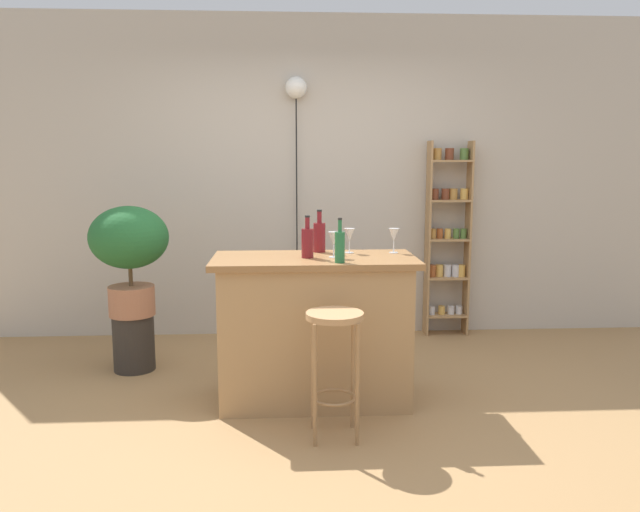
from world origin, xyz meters
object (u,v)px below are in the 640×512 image
object	(u,v)px
spice_shelf	(448,236)
wine_glass_right	(394,235)
bar_stool	(335,346)
wine_glass_center	(334,239)
wine_glass_left	(349,235)
bottle_vinegar	(340,246)
bottle_soda_blue	(319,236)
potted_plant	(129,247)
bottle_wine_red	(307,242)
plant_stool	(134,342)
pendant_globe_light	(296,94)

from	to	relation	value
spice_shelf	wine_glass_right	xyz separation A→B (m)	(-0.72, -1.34, 0.17)
bar_stool	wine_glass_center	xyz separation A→B (m)	(0.03, 0.54, 0.53)
wine_glass_left	bottle_vinegar	bearing A→B (deg)	-104.05
wine_glass_right	bottle_soda_blue	bearing A→B (deg)	172.33
potted_plant	bar_stool	bearing A→B (deg)	-40.81
bottle_wine_red	bottle_soda_blue	distance (m)	0.26
bottle_vinegar	wine_glass_right	xyz separation A→B (m)	(0.39, 0.37, 0.02)
bottle_vinegar	wine_glass_right	bearing A→B (deg)	43.65
wine_glass_left	wine_glass_center	world-z (taller)	same
bar_stool	bottle_vinegar	world-z (taller)	bottle_vinegar
bottle_vinegar	wine_glass_left	world-z (taller)	bottle_vinegar
plant_stool	bottle_vinegar	xyz separation A→B (m)	(1.47, -0.88, 0.84)
pendant_globe_light	potted_plant	bearing A→B (deg)	-144.68
potted_plant	pendant_globe_light	xyz separation A→B (m)	(1.24, 0.88, 1.19)
spice_shelf	potted_plant	distance (m)	2.72
pendant_globe_light	wine_glass_left	bearing A→B (deg)	-76.82
potted_plant	bottle_soda_blue	bearing A→B (deg)	-17.91
bottle_vinegar	wine_glass_left	bearing A→B (deg)	75.95
pendant_globe_light	bar_stool	bearing A→B (deg)	-85.41
wine_glass_center	pendant_globe_light	size ratio (longest dim) A/B	0.07
plant_stool	pendant_globe_light	distance (m)	2.44
potted_plant	wine_glass_left	bearing A→B (deg)	-17.52
plant_stool	wine_glass_left	size ratio (longest dim) A/B	2.57
spice_shelf	bar_stool	bearing A→B (deg)	-119.72
spice_shelf	bottle_soda_blue	size ratio (longest dim) A/B	6.07
bottle_wine_red	pendant_globe_light	size ratio (longest dim) A/B	0.12
bottle_wine_red	wine_glass_left	bearing A→B (deg)	33.81
bottle_vinegar	wine_glass_center	distance (m)	0.20
potted_plant	bottle_vinegar	world-z (taller)	potted_plant
potted_plant	bottle_soda_blue	size ratio (longest dim) A/B	2.85
wine_glass_center	wine_glass_right	xyz separation A→B (m)	(0.41, 0.17, 0.00)
bottle_wine_red	spice_shelf	bearing A→B (deg)	49.38
wine_glass_right	pendant_globe_light	distance (m)	1.85
bottle_soda_blue	pendant_globe_light	size ratio (longest dim) A/B	0.13
bar_stool	bottle_soda_blue	distance (m)	0.94
bar_stool	spice_shelf	bearing A→B (deg)	60.28
bar_stool	wine_glass_center	size ratio (longest dim) A/B	4.44
wine_glass_center	wine_glass_right	bearing A→B (deg)	22.51
bottle_vinegar	bar_stool	bearing A→B (deg)	-99.50
wine_glass_center	wine_glass_left	bearing A→B (deg)	57.48
bar_stool	bottle_vinegar	size ratio (longest dim) A/B	2.69
spice_shelf	bottle_vinegar	bearing A→B (deg)	-123.01
bottle_wine_red	wine_glass_center	xyz separation A→B (m)	(0.17, 0.00, 0.02)
wine_glass_left	wine_glass_right	bearing A→B (deg)	-2.81
wine_glass_center	wine_glass_right	distance (m)	0.45
bottle_wine_red	wine_glass_left	distance (m)	0.34
bar_stool	pendant_globe_light	distance (m)	2.64
bottle_soda_blue	bar_stool	bearing A→B (deg)	-86.87
spice_shelf	wine_glass_left	distance (m)	1.68
bar_stool	bottle_vinegar	bearing A→B (deg)	80.50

